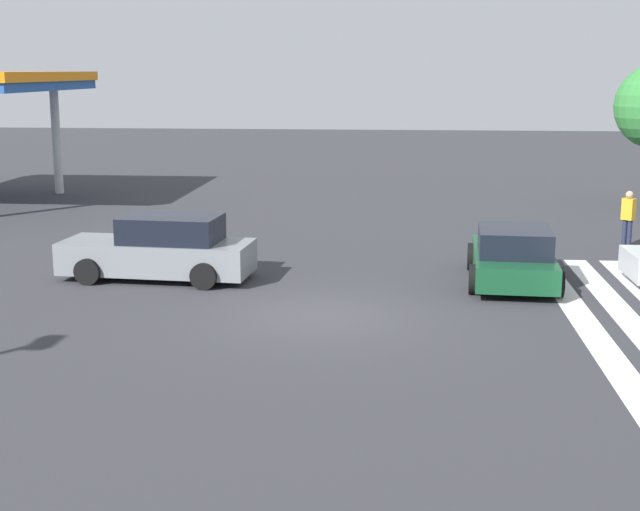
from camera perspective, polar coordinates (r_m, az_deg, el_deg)
The scene contains 4 objects.
ground_plane at distance 19.09m, azimuth 0.00°, elevation -3.92°, with size 121.47×121.47×0.00m, color #333338.
car_0 at distance 22.38m, azimuth 12.26°, elevation -0.09°, with size 4.36×2.35×1.42m.
car_1 at distance 22.65m, azimuth -10.15°, elevation 0.36°, with size 2.25×4.88×1.62m.
pedestrian at distance 27.94m, azimuth 19.12°, elevation 2.42°, with size 0.41×0.41×1.67m.
Camera 1 is at (-18.30, -1.69, 5.17)m, focal length 50.00 mm.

